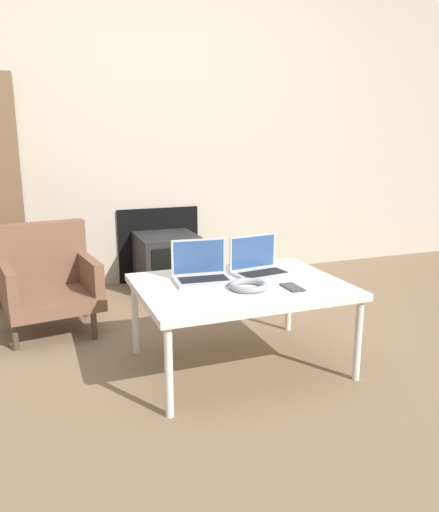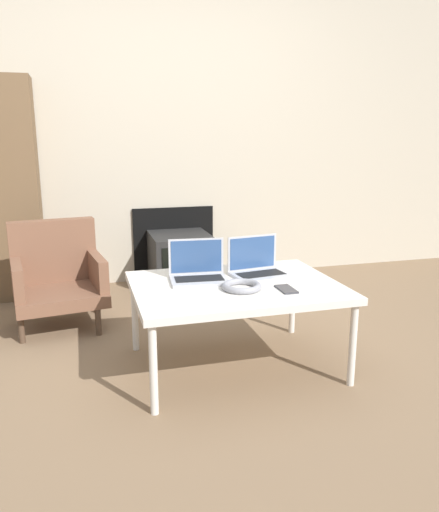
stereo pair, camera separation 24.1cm
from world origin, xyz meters
The scene contains 9 objects.
ground_plane centered at (0.00, 0.00, 0.00)m, with size 14.00×14.00×0.00m, color #7A6047.
wall_back centered at (0.00, 1.89, 1.29)m, with size 7.00×0.08×2.60m.
table centered at (0.00, 0.11, 0.42)m, with size 1.04×0.78×0.45m.
laptop_left centered at (-0.17, 0.23, 0.50)m, with size 0.31×0.24×0.21m.
laptop_right centered at (0.16, 0.23, 0.50)m, with size 0.32×0.25×0.21m.
headphones centered at (0.00, 0.01, 0.47)m, with size 0.20×0.20×0.03m.
phone centered at (0.21, -0.06, 0.46)m, with size 0.07×0.14×0.01m.
tv centered at (0.01, 1.58, 0.22)m, with size 0.46×0.52×0.43m.
armchair centered at (-0.90, 1.03, 0.33)m, with size 0.61×0.59×0.66m.
Camera 1 is at (-0.97, -2.13, 1.18)m, focal length 35.00 mm.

